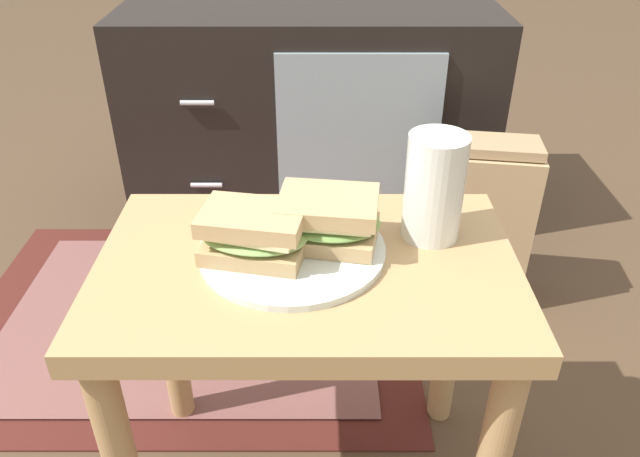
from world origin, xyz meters
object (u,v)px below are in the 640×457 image
tv_cabinet (309,113)px  beer_glass (432,188)px  sandwich_back (326,219)px  paper_bag (478,223)px  plate (290,250)px  sandwich_front (252,233)px

tv_cabinet → beer_glass: size_ratio=6.40×
tv_cabinet → sandwich_back: (0.04, -0.91, 0.21)m
beer_glass → paper_bag: bearing=65.1°
paper_bag → beer_glass: bearing=-114.9°
sandwich_back → beer_glass: 0.15m
plate → sandwich_front: (-0.05, -0.02, 0.04)m
tv_cabinet → beer_glass: 0.93m
plate → sandwich_back: sandwich_back is taller
beer_glass → sandwich_front: bearing=-165.2°
paper_bag → tv_cabinet: bearing=131.9°
tv_cabinet → sandwich_front: bearing=-93.6°
tv_cabinet → plate: bearing=-90.7°
tv_cabinet → sandwich_back: bearing=-87.7°
tv_cabinet → plate: 0.95m
tv_cabinet → sandwich_front: (-0.06, -0.95, 0.21)m
beer_glass → tv_cabinet: bearing=101.5°
beer_glass → paper_bag: (0.21, 0.45, -0.34)m
plate → beer_glass: beer_glass is taller
tv_cabinet → sandwich_back: 0.94m
sandwich_front → sandwich_back: bearing=19.1°
plate → paper_bag: 0.69m
sandwich_back → paper_bag: bearing=53.7°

